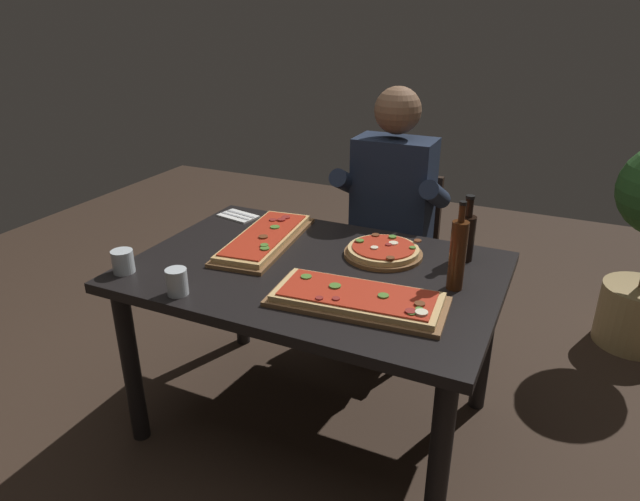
% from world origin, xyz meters
% --- Properties ---
extents(ground_plane, '(6.40, 6.40, 0.00)m').
position_xyz_m(ground_plane, '(0.00, 0.00, 0.00)').
color(ground_plane, '#38281E').
extents(dining_table, '(1.40, 0.96, 0.74)m').
position_xyz_m(dining_table, '(0.00, 0.00, 0.64)').
color(dining_table, black).
rests_on(dining_table, ground_plane).
extents(pizza_rectangular_front, '(0.62, 0.31, 0.05)m').
position_xyz_m(pizza_rectangular_front, '(0.26, -0.20, 0.76)').
color(pizza_rectangular_front, brown).
rests_on(pizza_rectangular_front, dining_table).
extents(pizza_rectangular_left, '(0.30, 0.63, 0.05)m').
position_xyz_m(pizza_rectangular_left, '(-0.30, 0.13, 0.76)').
color(pizza_rectangular_left, brown).
rests_on(pizza_rectangular_left, dining_table).
extents(pizza_round_far, '(0.32, 0.32, 0.05)m').
position_xyz_m(pizza_round_far, '(0.20, 0.21, 0.76)').
color(pizza_round_far, brown).
rests_on(pizza_round_far, dining_table).
extents(wine_bottle_dark, '(0.07, 0.07, 0.27)m').
position_xyz_m(wine_bottle_dark, '(0.51, 0.31, 0.84)').
color(wine_bottle_dark, black).
rests_on(wine_bottle_dark, dining_table).
extents(oil_bottle_amber, '(0.06, 0.06, 0.33)m').
position_xyz_m(oil_bottle_amber, '(0.53, 0.05, 0.87)').
color(oil_bottle_amber, '#47230F').
rests_on(oil_bottle_amber, dining_table).
extents(tumbler_near_camera, '(0.08, 0.08, 0.09)m').
position_xyz_m(tumbler_near_camera, '(-0.63, -0.34, 0.78)').
color(tumbler_near_camera, silver).
rests_on(tumbler_near_camera, dining_table).
extents(tumbler_far_side, '(0.08, 0.08, 0.09)m').
position_xyz_m(tumbler_far_side, '(-0.34, -0.40, 0.79)').
color(tumbler_far_side, silver).
rests_on(tumbler_far_side, dining_table).
extents(napkin_cutlery_set, '(0.20, 0.14, 0.01)m').
position_xyz_m(napkin_cutlery_set, '(-0.57, 0.35, 0.74)').
color(napkin_cutlery_set, white).
rests_on(napkin_cutlery_set, dining_table).
extents(diner_chair, '(0.44, 0.44, 0.87)m').
position_xyz_m(diner_chair, '(0.06, 0.86, 0.49)').
color(diner_chair, black).
rests_on(diner_chair, ground_plane).
extents(seated_diner, '(0.53, 0.41, 1.33)m').
position_xyz_m(seated_diner, '(0.06, 0.74, 0.74)').
color(seated_diner, '#23232D').
rests_on(seated_diner, ground_plane).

